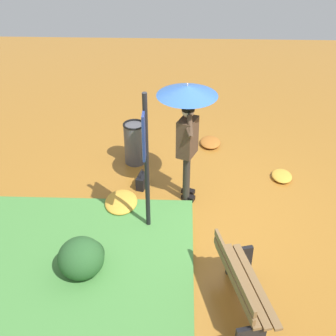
{
  "coord_description": "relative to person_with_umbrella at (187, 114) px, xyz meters",
  "views": [
    {
      "loc": [
        -6.04,
        0.35,
        4.77
      ],
      "look_at": [
        -0.14,
        0.55,
        0.85
      ],
      "focal_mm": 48.56,
      "sensor_mm": 36.0,
      "label": 1
    }
  ],
  "objects": [
    {
      "name": "leaf_pile_near_person",
      "position": [
        -0.38,
        1.08,
        -1.48
      ],
      "size": [
        0.68,
        0.55,
        0.15
      ],
      "color": "gold",
      "rests_on": "ground_plane"
    },
    {
      "name": "person_with_umbrella",
      "position": [
        0.0,
        0.0,
        0.0
      ],
      "size": [
        0.96,
        0.96,
        2.04
      ],
      "color": "#2D2823",
      "rests_on": "ground_plane"
    },
    {
      "name": "ground_plane",
      "position": [
        -0.35,
        -0.27,
        -1.55
      ],
      "size": [
        18.0,
        18.0,
        0.0
      ],
      "primitive_type": "plane",
      "color": "#9E6623"
    },
    {
      "name": "info_sign_post",
      "position": [
        -0.89,
        0.59,
        -0.11
      ],
      "size": [
        0.44,
        0.07,
        2.3
      ],
      "color": "black",
      "rests_on": "ground_plane"
    },
    {
      "name": "leaf_pile_far_path",
      "position": [
        0.53,
        -1.77,
        -1.5
      ],
      "size": [
        0.46,
        0.37,
        0.1
      ],
      "color": "gold",
      "rests_on": "ground_plane"
    },
    {
      "name": "park_bench",
      "position": [
        -2.45,
        -0.71,
        -1.15
      ],
      "size": [
        1.43,
        0.71,
        0.75
      ],
      "color": "black",
      "rests_on": "ground_plane"
    },
    {
      "name": "grass_verge",
      "position": [
        -2.66,
        1.88,
        -1.53
      ],
      "size": [
        4.8,
        4.0,
        0.05
      ],
      "color": "#47843D",
      "rests_on": "ground_plane"
    },
    {
      "name": "handbag",
      "position": [
        0.17,
        0.77,
        -1.42
      ],
      "size": [
        0.32,
        0.21,
        0.37
      ],
      "color": "black",
      "rests_on": "ground_plane"
    },
    {
      "name": "trash_bin",
      "position": [
        1.0,
        0.97,
        -1.13
      ],
      "size": [
        0.42,
        0.42,
        0.83
      ],
      "color": "#4C4C51",
      "rests_on": "ground_plane"
    },
    {
      "name": "shrub_cluster",
      "position": [
        -1.88,
        1.41,
        -1.28
      ],
      "size": [
        0.7,
        0.64,
        0.58
      ],
      "color": "#285628",
      "rests_on": "ground_plane"
    },
    {
      "name": "leaf_pile_by_bench",
      "position": [
        1.7,
        -0.51,
        -1.5
      ],
      "size": [
        0.52,
        0.41,
        0.11
      ],
      "color": "#A86023",
      "rests_on": "ground_plane"
    }
  ]
}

